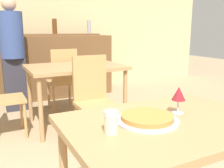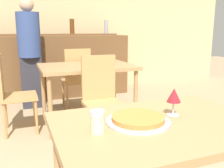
% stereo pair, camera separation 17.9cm
% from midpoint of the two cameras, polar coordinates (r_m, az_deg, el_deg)
% --- Properties ---
extents(wall_back, '(8.00, 0.05, 2.80)m').
position_cam_midpoint_polar(wall_back, '(5.12, -12.86, 14.17)').
color(wall_back, '#D1B784').
rests_on(wall_back, ground_plane).
extents(dining_table_near, '(1.09, 0.77, 0.73)m').
position_cam_midpoint_polar(dining_table_near, '(1.41, 13.96, -11.65)').
color(dining_table_near, '#A87F51').
rests_on(dining_table_near, ground_plane).
extents(dining_table_far, '(1.16, 0.84, 0.77)m').
position_cam_midpoint_polar(dining_table_far, '(3.18, -4.18, 2.88)').
color(dining_table_far, '#A87F51').
rests_on(dining_table_far, ground_plane).
extents(bar_counter, '(2.60, 0.56, 1.10)m').
position_cam_midpoint_polar(bar_counter, '(4.67, -11.46, 3.99)').
color(bar_counter, brown).
rests_on(bar_counter, ground_plane).
extents(bar_back_shelf, '(2.39, 0.24, 0.33)m').
position_cam_midpoint_polar(bar_back_shelf, '(4.76, -12.09, 11.49)').
color(bar_back_shelf, brown).
rests_on(bar_back_shelf, bar_counter).
extents(chair_far_side_front, '(0.40, 0.40, 0.94)m').
position_cam_midpoint_polar(chair_far_side_front, '(2.67, -0.49, -2.37)').
color(chair_far_side_front, tan).
rests_on(chair_far_side_front, ground_plane).
extents(chair_far_side_back, '(0.40, 0.40, 0.94)m').
position_cam_midpoint_polar(chair_far_side_back, '(3.76, -6.72, 1.86)').
color(chair_far_side_back, tan).
rests_on(chair_far_side_back, ground_plane).
extents(chair_far_side_left, '(0.40, 0.40, 0.94)m').
position_cam_midpoint_polar(chair_far_side_left, '(3.08, -20.65, -1.20)').
color(chair_far_side_left, tan).
rests_on(chair_far_side_left, ground_plane).
extents(pizza_tray, '(0.34, 0.34, 0.04)m').
position_cam_midpoint_polar(pizza_tray, '(1.35, 9.82, -8.10)').
color(pizza_tray, '#B7B7BC').
rests_on(pizza_tray, dining_table_near).
extents(cheese_shaker, '(0.07, 0.07, 0.11)m').
position_cam_midpoint_polar(cheese_shaker, '(1.19, 0.98, -8.69)').
color(cheese_shaker, beige).
rests_on(cheese_shaker, dining_table_near).
extents(person_standing, '(0.34, 0.34, 1.67)m').
position_cam_midpoint_polar(person_standing, '(4.00, -17.10, 7.43)').
color(person_standing, '#2D2D38').
rests_on(person_standing, ground_plane).
extents(wine_glass, '(0.08, 0.08, 0.16)m').
position_cam_midpoint_polar(wine_glass, '(1.48, 17.37, -2.68)').
color(wine_glass, silver).
rests_on(wine_glass, dining_table_near).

